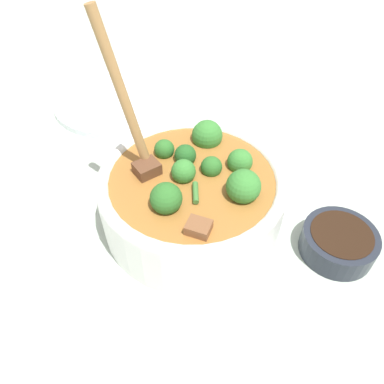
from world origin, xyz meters
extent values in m
plane|color=#ADBCAD|center=(0.00, 0.00, 0.00)|extent=(4.00, 4.00, 0.00)
cylinder|color=white|center=(0.00, 0.00, 0.04)|extent=(0.24, 0.24, 0.08)
torus|color=white|center=(0.00, 0.00, 0.08)|extent=(0.24, 0.24, 0.02)
cylinder|color=#9E662D|center=(0.00, 0.00, 0.06)|extent=(0.21, 0.21, 0.04)
sphere|color=#387F33|center=(-0.06, 0.01, 0.09)|extent=(0.03, 0.03, 0.03)
cylinder|color=#6B9956|center=(-0.06, 0.01, 0.06)|extent=(0.01, 0.01, 0.01)
sphere|color=#387F33|center=(0.01, -0.01, 0.09)|extent=(0.03, 0.03, 0.03)
cylinder|color=#6B9956|center=(0.01, -0.01, 0.07)|extent=(0.01, 0.01, 0.01)
sphere|color=#2D6B28|center=(-0.03, 0.00, 0.09)|extent=(0.03, 0.03, 0.03)
cylinder|color=#6B9956|center=(-0.03, 0.00, 0.07)|extent=(0.01, 0.01, 0.01)
sphere|color=#2D6B28|center=(0.01, -0.06, 0.09)|extent=(0.03, 0.03, 0.03)
cylinder|color=#6B9956|center=(0.01, -0.06, 0.07)|extent=(0.01, 0.01, 0.01)
sphere|color=#2D6B28|center=(0.05, 0.03, 0.09)|extent=(0.04, 0.04, 0.04)
cylinder|color=#6B9956|center=(0.05, 0.03, 0.07)|extent=(0.01, 0.01, 0.02)
sphere|color=#235B23|center=(-0.01, -0.03, 0.09)|extent=(0.03, 0.03, 0.03)
cylinder|color=#6B9956|center=(-0.01, -0.03, 0.07)|extent=(0.01, 0.01, 0.01)
sphere|color=#387F33|center=(-0.04, 0.05, 0.09)|extent=(0.04, 0.04, 0.04)
cylinder|color=#6B9956|center=(-0.04, 0.05, 0.06)|extent=(0.01, 0.01, 0.02)
sphere|color=#387F33|center=(-0.06, -0.06, 0.09)|extent=(0.04, 0.04, 0.04)
cylinder|color=#6B9956|center=(-0.06, -0.06, 0.06)|extent=(0.01, 0.01, 0.02)
cube|color=brown|center=(0.05, -0.03, 0.08)|extent=(0.03, 0.03, 0.02)
cube|color=brown|center=(0.03, 0.08, 0.08)|extent=(0.03, 0.03, 0.02)
cylinder|color=#3D7533|center=(0.01, 0.03, 0.08)|extent=(0.02, 0.03, 0.01)
ellipsoid|color=#A87A47|center=(0.04, -0.04, 0.08)|extent=(0.04, 0.03, 0.01)
cylinder|color=#A87A47|center=(0.05, -0.06, 0.17)|extent=(0.05, 0.05, 0.20)
cylinder|color=#232833|center=(-0.14, 0.14, 0.02)|extent=(0.09, 0.09, 0.03)
cylinder|color=black|center=(-0.14, 0.14, 0.03)|extent=(0.08, 0.08, 0.01)
cylinder|color=white|center=(-0.01, -0.33, 0.01)|extent=(0.22, 0.22, 0.01)
torus|color=white|center=(-0.01, -0.33, 0.01)|extent=(0.22, 0.22, 0.01)
camera|label=1|loc=(0.16, 0.30, 0.40)|focal=35.00mm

